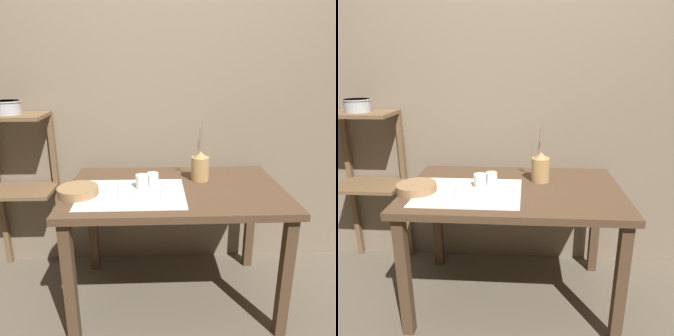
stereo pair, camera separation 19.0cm
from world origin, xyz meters
TOP-DOWN VIEW (x-y plane):
  - ground_plane at (0.00, 0.00)m, footprint 12.00×12.00m
  - stone_wall_back at (0.00, 0.51)m, footprint 7.00×0.06m
  - wooden_table at (0.00, 0.00)m, footprint 1.27×0.80m
  - wooden_shelf_unit at (-1.04, 0.35)m, footprint 0.45×0.30m
  - linen_cloth at (-0.25, -0.10)m, footprint 0.59×0.46m
  - pitcher_with_flowers at (0.16, 0.12)m, footprint 0.11×0.11m
  - wooden_bowl at (-0.55, -0.10)m, footprint 0.23×0.23m
  - glass_tumbler_near at (-0.20, -0.01)m, footprint 0.07×0.07m
  - glass_tumbler_far at (-0.13, 0.04)m, footprint 0.07×0.07m
  - knife_center at (-0.41, -0.09)m, footprint 0.02×0.21m
  - fork_outer at (-0.33, -0.07)m, footprint 0.03×0.21m
  - spoon_inner at (-0.24, -0.03)m, footprint 0.05×0.22m
  - fork_inner at (-0.17, -0.07)m, footprint 0.04×0.21m
  - spoon_outer at (-0.08, -0.02)m, footprint 0.03×0.22m
  - metal_pot_large at (-1.05, 0.31)m, footprint 0.18×0.18m

SIDE VIEW (x-z plane):
  - ground_plane at x=0.00m, z-range 0.00..0.00m
  - wooden_table at x=0.00m, z-range 0.29..1.05m
  - linen_cloth at x=-0.25m, z-range 0.77..0.77m
  - knife_center at x=-0.41m, z-range 0.77..0.78m
  - fork_outer at x=-0.33m, z-range 0.77..0.78m
  - fork_inner at x=-0.17m, z-range 0.77..0.78m
  - spoon_inner at x=-0.24m, z-range 0.76..0.79m
  - spoon_outer at x=-0.08m, z-range 0.76..0.79m
  - wooden_bowl at x=-0.55m, z-range 0.77..0.82m
  - wooden_shelf_unit at x=-1.04m, z-range 0.21..1.38m
  - glass_tumbler_far at x=-0.13m, z-range 0.77..0.85m
  - glass_tumbler_near at x=-0.20m, z-range 0.77..0.85m
  - pitcher_with_flowers at x=0.16m, z-range 0.67..1.04m
  - stone_wall_back at x=0.00m, z-range 0.00..2.40m
  - metal_pot_large at x=-1.05m, z-range 1.17..1.25m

